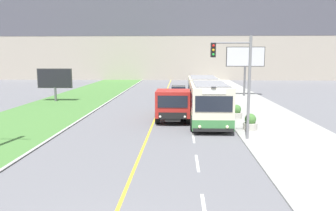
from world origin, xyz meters
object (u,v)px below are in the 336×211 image
Objects in this scene: billboard_large at (245,59)px; planter_round_near at (250,123)px; city_bus at (206,98)px; traffic_light_mast at (238,75)px; car_distant at (179,93)px; billboard_small at (55,79)px; planter_round_third at (229,105)px; planter_round_second at (236,112)px; dump_truck at (173,105)px.

billboard_large is 18.94m from planter_round_near.
city_bus is 2.17× the size of traffic_light_mast.
billboard_small is at bearing -169.05° from car_distant.
car_distant is at bearing 101.67° from city_bus.
city_bus is 12.28× the size of planter_round_near.
planter_round_second is at bearing -90.81° from planter_round_third.
billboard_small is at bearing 151.54° from city_bus.
car_distant reaches higher than planter_round_third.
car_distant is at bearing 106.98° from planter_round_near.
dump_truck is at bearing -170.96° from planter_round_second.
billboard_small is at bearing 152.41° from planter_round_second.
traffic_light_mast reaches higher than billboard_large.
planter_round_near is at bearing -73.02° from car_distant.
billboard_small reaches higher than city_bus.
billboard_small is (-13.06, -2.53, 1.68)m from car_distant.
dump_truck is 1.13× the size of traffic_light_mast.
traffic_light_mast is at bearing -43.14° from billboard_small.
planter_round_third is at bearing -107.35° from billboard_large.
traffic_light_mast is 22.68m from billboard_small.
car_distant is 9.10m from billboard_large.
planter_round_near is at bearing -88.48° from planter_round_third.
city_bus is 3.03m from dump_truck.
traffic_light_mast is at bearing -55.85° from dump_truck.
planter_round_near is at bearing -62.12° from city_bus.
traffic_light_mast reaches higher than billboard_small.
car_distant is 9.04m from planter_round_third.
billboard_small reaches higher than planter_round_second.
planter_round_near is (1.30, 2.41, -3.23)m from traffic_light_mast.
planter_round_near is 1.03× the size of planter_round_third.
dump_truck is at bearing 148.24° from planter_round_near.
dump_truck reaches higher than planter_round_near.
planter_round_second is (-3.33, -14.38, -3.92)m from billboard_large.
dump_truck is 7.16m from traffic_light_mast.
traffic_light_mast is at bearing -99.38° from planter_round_second.
city_bus reaches higher than dump_truck.
traffic_light_mast reaches higher than city_bus.
city_bus is at bearing 99.68° from traffic_light_mast.
traffic_light_mast is (3.46, -18.00, 3.08)m from car_distant.
planter_round_near is (4.76, -15.60, -0.15)m from car_distant.
planter_round_second is at bearing -21.36° from city_bus.
planter_round_third is (1.10, 10.20, -3.25)m from traffic_light_mast.
planter_round_second is at bearing -27.59° from billboard_small.
city_bus is 2.19× the size of billboard_large.
billboard_large is at bearing 78.07° from traffic_light_mast.
planter_round_third is at bearing 91.52° from planter_round_near.
planter_round_third is at bearing 43.84° from dump_truck.
dump_truck is 6.41× the size of planter_round_near.
planter_round_near is at bearing 61.55° from traffic_light_mast.
billboard_large reaches higher than car_distant.
city_bus is 2.62m from planter_round_second.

